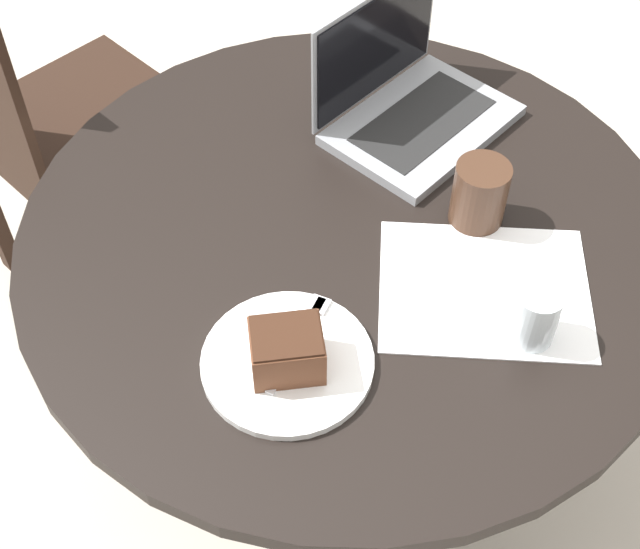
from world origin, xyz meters
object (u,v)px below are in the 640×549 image
coffee_glass (480,194)px  laptop (410,104)px  chair (54,130)px  plate (287,362)px

coffee_glass → laptop: (0.07, -0.23, -0.01)m
chair → plate: (-0.46, 0.76, 0.23)m
plate → coffee_glass: size_ratio=2.21×
coffee_glass → laptop: bearing=-72.5°
plate → laptop: 0.53m
coffee_glass → laptop: laptop is taller
laptop → coffee_glass: bearing=64.0°
plate → coffee_glass: bearing=-139.9°
plate → coffee_glass: coffee_glass is taller
chair → plate: chair is taller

